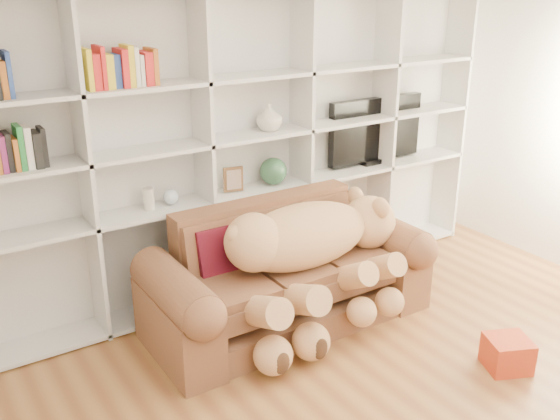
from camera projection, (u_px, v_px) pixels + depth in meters
wall_back at (241, 124)px, 4.95m from camera, size 5.00×0.02×2.70m
bookshelf at (223, 137)px, 4.74m from camera, size 4.43×0.35×2.40m
sofa at (286, 280)px, 4.63m from camera, size 2.10×0.91×0.88m
teddy_bear at (311, 251)px, 4.44m from camera, size 1.58×0.86×0.92m
throw_pillow at (220, 252)px, 4.41m from camera, size 0.36×0.20×0.37m
gift_box at (507, 353)px, 4.13m from camera, size 0.35×0.34×0.22m
tv at (375, 131)px, 5.56m from camera, size 0.99×0.18×0.59m
picture_frame at (233, 179)px, 4.84m from camera, size 0.16×0.06×0.19m
green_vase at (273, 171)px, 5.02m from camera, size 0.22×0.22×0.22m
figurine_tall at (149, 199)px, 4.49m from camera, size 0.08×0.08×0.16m
figurine_short at (148, 202)px, 4.50m from camera, size 0.09×0.09×0.12m
snow_globe at (171, 197)px, 4.59m from camera, size 0.11×0.11×0.11m
shelf_vase at (269, 117)px, 4.85m from camera, size 0.27×0.27×0.21m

